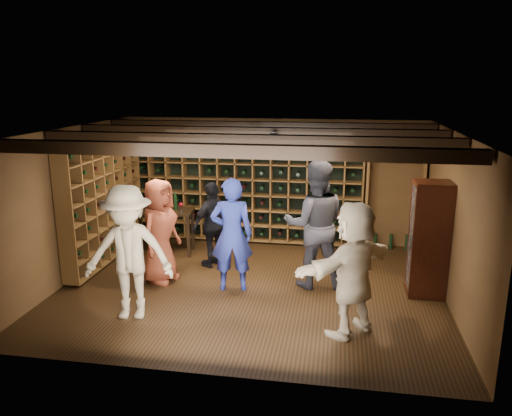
% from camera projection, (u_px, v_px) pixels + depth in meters
% --- Properties ---
extents(ground, '(6.00, 6.00, 0.00)m').
position_uv_depth(ground, '(250.00, 287.00, 8.02)').
color(ground, black).
rests_on(ground, ground).
extents(room_shell, '(6.00, 6.00, 6.00)m').
position_uv_depth(room_shell, '(251.00, 136.00, 7.47)').
color(room_shell, '#4D341A').
rests_on(room_shell, ground).
extents(wine_rack_back, '(4.65, 0.30, 2.20)m').
position_uv_depth(wine_rack_back, '(245.00, 187.00, 10.04)').
color(wine_rack_back, brown).
rests_on(wine_rack_back, ground).
extents(wine_rack_left, '(0.30, 2.65, 2.20)m').
position_uv_depth(wine_rack_left, '(104.00, 199.00, 8.98)').
color(wine_rack_left, brown).
rests_on(wine_rack_left, ground).
extents(crate_shelf, '(1.20, 0.32, 2.07)m').
position_uv_depth(crate_shelf, '(396.00, 170.00, 9.46)').
color(crate_shelf, brown).
rests_on(crate_shelf, ground).
extents(display_cabinet, '(0.55, 0.50, 1.75)m').
position_uv_depth(display_cabinet, '(428.00, 241.00, 7.56)').
color(display_cabinet, black).
rests_on(display_cabinet, ground).
extents(man_blue_shirt, '(0.72, 0.54, 1.80)m').
position_uv_depth(man_blue_shirt, '(232.00, 235.00, 7.74)').
color(man_blue_shirt, navy).
rests_on(man_blue_shirt, ground).
extents(man_grey_suit, '(1.09, 0.90, 2.04)m').
position_uv_depth(man_grey_suit, '(315.00, 225.00, 7.86)').
color(man_grey_suit, black).
rests_on(man_grey_suit, ground).
extents(guest_red_floral, '(0.74, 0.95, 1.72)m').
position_uv_depth(guest_red_floral, '(160.00, 231.00, 8.08)').
color(guest_red_floral, '#9A301C').
rests_on(guest_red_floral, ground).
extents(guest_woman_black, '(0.83, 0.94, 1.53)m').
position_uv_depth(guest_woman_black, '(213.00, 224.00, 8.78)').
color(guest_woman_black, black).
rests_on(guest_woman_black, ground).
extents(guest_khaki, '(1.31, 0.88, 1.88)m').
position_uv_depth(guest_khaki, '(128.00, 253.00, 6.81)').
color(guest_khaki, gray).
rests_on(guest_khaki, ground).
extents(guest_beige, '(1.51, 1.57, 1.78)m').
position_uv_depth(guest_beige, '(353.00, 269.00, 6.37)').
color(guest_beige, tan).
rests_on(guest_beige, ground).
extents(tasting_table, '(1.18, 0.69, 1.13)m').
position_uv_depth(tasting_table, '(163.00, 215.00, 9.44)').
color(tasting_table, black).
rests_on(tasting_table, ground).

